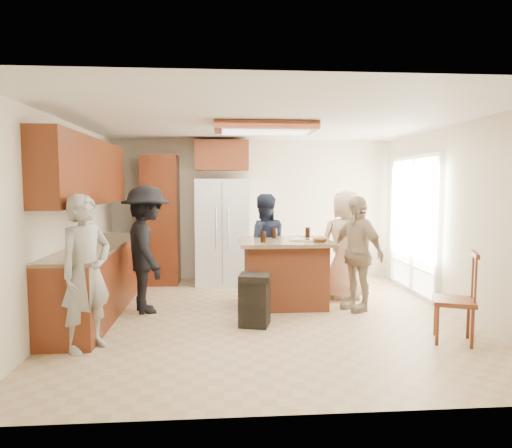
{
  "coord_description": "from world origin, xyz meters",
  "views": [
    {
      "loc": [
        -0.58,
        -5.72,
        1.71
      ],
      "look_at": [
        -0.08,
        0.7,
        1.15
      ],
      "focal_mm": 32.0,
      "sensor_mm": 36.0,
      "label": 1
    }
  ],
  "objects": [
    {
      "name": "refrigerator",
      "position": [
        -0.55,
        2.12,
        0.9
      ],
      "size": [
        0.9,
        0.76,
        1.8
      ],
      "color": "white",
      "rests_on": "ground"
    },
    {
      "name": "spindle_chair",
      "position": [
        1.96,
        -1.07,
        0.45
      ],
      "size": [
        0.55,
        0.55,
        0.99
      ],
      "color": "maroon",
      "rests_on": "ground"
    },
    {
      "name": "person_behind_right",
      "position": [
        1.29,
        0.9,
        0.82
      ],
      "size": [
        0.82,
        0.55,
        1.63
      ],
      "primitive_type": "imported",
      "rotation": [
        0.0,
        0.0,
        3.11
      ],
      "color": "tan",
      "rests_on": "ground"
    },
    {
      "name": "left_cabinetry",
      "position": [
        -2.24,
        0.4,
        0.96
      ],
      "size": [
        0.64,
        3.0,
        2.3
      ],
      "color": "maroon",
      "rests_on": "ground"
    },
    {
      "name": "person_counter",
      "position": [
        -1.56,
        0.4,
        0.85
      ],
      "size": [
        0.84,
        1.2,
        1.7
      ],
      "primitive_type": "imported",
      "rotation": [
        0.0,
        0.0,
        1.9
      ],
      "color": "black",
      "rests_on": "ground"
    },
    {
      "name": "person_side_right",
      "position": [
        1.26,
        0.28,
        0.78
      ],
      "size": [
        0.83,
        1.03,
        1.56
      ],
      "primitive_type": "imported",
      "rotation": [
        0.0,
        0.0,
        -1.1
      ],
      "color": "tan",
      "rests_on": "ground"
    },
    {
      "name": "kitchen_island",
      "position": [
        0.32,
        0.6,
        0.47
      ],
      "size": [
        1.28,
        1.03,
        0.93
      ],
      "color": "#AB4E2C",
      "rests_on": "ground"
    },
    {
      "name": "person_front_left",
      "position": [
        -1.96,
        -0.99,
        0.81
      ],
      "size": [
        0.7,
        0.73,
        1.61
      ],
      "primitive_type": "imported",
      "rotation": [
        0.0,
        0.0,
        0.92
      ],
      "color": "#989790",
      "rests_on": "ground"
    },
    {
      "name": "person_behind_left",
      "position": [
        0.08,
        1.17,
        0.78
      ],
      "size": [
        0.79,
        0.51,
        1.57
      ],
      "primitive_type": "imported",
      "rotation": [
        0.0,
        0.0,
        3.2
      ],
      "color": "#191F32",
      "rests_on": "ground"
    },
    {
      "name": "trash_bin",
      "position": [
        -0.17,
        -0.32,
        0.32
      ],
      "size": [
        0.42,
        0.42,
        0.63
      ],
      "color": "black",
      "rests_on": "ground"
    },
    {
      "name": "room_shell",
      "position": [
        4.37,
        1.64,
        0.87
      ],
      "size": [
        8.0,
        5.2,
        5.0
      ],
      "color": "tan",
      "rests_on": "ground"
    },
    {
      "name": "island_items",
      "position": [
        0.56,
        0.52,
        0.97
      ],
      "size": [
        0.93,
        0.71,
        0.15
      ],
      "color": "silver",
      "rests_on": "kitchen_island"
    },
    {
      "name": "back_wall_units",
      "position": [
        -1.33,
        2.2,
        1.38
      ],
      "size": [
        1.8,
        0.6,
        2.45
      ],
      "color": "maroon",
      "rests_on": "ground"
    }
  ]
}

